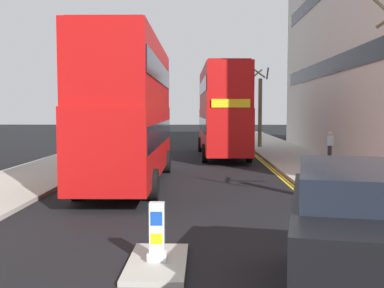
# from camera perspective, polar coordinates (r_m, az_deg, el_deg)

# --- Properties ---
(sidewalk_right) EXTENTS (4.00, 80.00, 0.14)m
(sidewalk_right) POSITION_cam_1_polar(r_m,az_deg,el_deg) (21.30, 16.72, -3.69)
(sidewalk_right) COLOR #ADA89E
(sidewalk_right) RESTS_ON ground
(sidewalk_left) EXTENTS (4.00, 80.00, 0.14)m
(sidewalk_left) POSITION_cam_1_polar(r_m,az_deg,el_deg) (21.81, -18.43, -3.54)
(sidewalk_left) COLOR #ADA89E
(sidewalk_left) RESTS_ON ground
(kerb_line_outer) EXTENTS (0.10, 56.00, 0.01)m
(kerb_line_outer) POSITION_cam_1_polar(r_m,az_deg,el_deg) (18.90, 12.16, -4.79)
(kerb_line_outer) COLOR yellow
(kerb_line_outer) RESTS_ON ground
(kerb_line_inner) EXTENTS (0.10, 56.00, 0.01)m
(kerb_line_inner) POSITION_cam_1_polar(r_m,az_deg,el_deg) (18.87, 11.68, -4.80)
(kerb_line_inner) COLOR yellow
(kerb_line_inner) RESTS_ON ground
(traffic_island) EXTENTS (1.10, 2.20, 0.10)m
(traffic_island) POSITION_cam_1_polar(r_m,az_deg,el_deg) (8.97, -4.35, -14.52)
(traffic_island) COLOR #ADA89E
(traffic_island) RESTS_ON ground
(keep_left_bollard) EXTENTS (0.36, 0.28, 1.11)m
(keep_left_bollard) POSITION_cam_1_polar(r_m,az_deg,el_deg) (8.80, -4.37, -11.08)
(keep_left_bollard) COLOR silver
(keep_left_bollard) RESTS_ON traffic_island
(double_decker_bus_away) EXTENTS (2.88, 10.83, 5.64)m
(double_decker_bus_away) POSITION_cam_1_polar(r_m,az_deg,el_deg) (18.28, -7.76, 4.48)
(double_decker_bus_away) COLOR #B20F0F
(double_decker_bus_away) RESTS_ON ground
(double_decker_bus_oncoming) EXTENTS (3.12, 10.89, 5.64)m
(double_decker_bus_oncoming) POSITION_cam_1_polar(r_m,az_deg,el_deg) (29.09, 3.75, 4.39)
(double_decker_bus_oncoming) COLOR #B20F0F
(double_decker_bus_oncoming) RESTS_ON ground
(taxi_minivan) EXTENTS (2.86, 5.10, 2.12)m
(taxi_minivan) POSITION_cam_1_polar(r_m,az_deg,el_deg) (7.03, 20.28, -11.38)
(taxi_minivan) COLOR black
(taxi_minivan) RESTS_ON ground
(pedestrian_far) EXTENTS (0.34, 0.22, 1.62)m
(pedestrian_far) POSITION_cam_1_polar(r_m,az_deg,el_deg) (26.41, 16.74, -0.20)
(pedestrian_far) COLOR #2D2D38
(pedestrian_far) RESTS_ON sidewalk_right
(street_tree_near) EXTENTS (1.69, 1.86, 6.29)m
(street_tree_near) POSITION_cam_1_polar(r_m,az_deg,el_deg) (35.64, 8.44, 4.45)
(street_tree_near) COLOR #6B6047
(street_tree_near) RESTS_ON sidewalk_right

